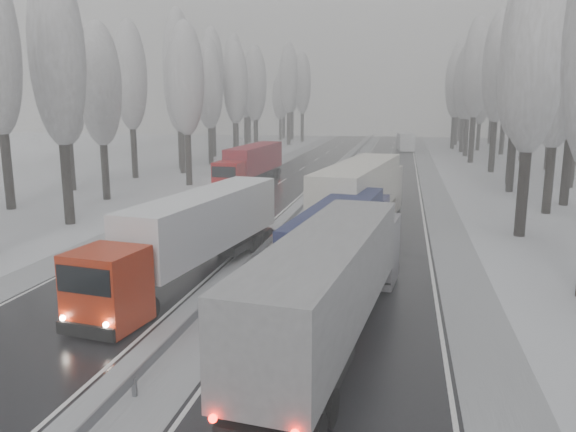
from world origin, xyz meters
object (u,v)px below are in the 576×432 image
(box_truck_distant, at_px, (405,142))
(truck_red_white, at_px, (196,230))
(truck_blue_box, at_px, (344,233))
(truck_cream_box, at_px, (363,190))
(truck_red_red, at_px, (252,162))
(truck_grey_tarp, at_px, (335,276))

(box_truck_distant, relative_size, truck_red_white, 0.54)
(truck_blue_box, relative_size, truck_cream_box, 0.82)
(truck_red_red, bearing_deg, box_truck_distant, 73.75)
(truck_cream_box, xyz_separation_m, box_truck_distant, (2.71, 62.92, -1.08))
(truck_red_red, bearing_deg, truck_cream_box, -53.15)
(truck_blue_box, bearing_deg, truck_red_white, -162.15)
(truck_blue_box, xyz_separation_m, truck_red_white, (-6.86, -1.44, 0.14))
(box_truck_distant, xyz_separation_m, truck_red_white, (-9.71, -74.69, 0.74))
(truck_grey_tarp, relative_size, truck_cream_box, 0.91)
(truck_blue_box, height_order, box_truck_distant, truck_blue_box)
(truck_red_white, bearing_deg, truck_red_red, 108.06)
(truck_red_white, bearing_deg, box_truck_distant, 90.32)
(truck_blue_box, bearing_deg, truck_red_red, 119.30)
(truck_grey_tarp, xyz_separation_m, truck_red_white, (-7.37, 6.15, -0.12))
(truck_blue_box, distance_m, truck_red_white, 7.01)
(truck_grey_tarp, distance_m, truck_cream_box, 17.92)
(box_truck_distant, bearing_deg, truck_cream_box, -97.79)
(truck_blue_box, xyz_separation_m, box_truck_distant, (2.85, 73.25, -0.60))
(truck_grey_tarp, height_order, truck_blue_box, truck_grey_tarp)
(truck_blue_box, relative_size, box_truck_distant, 1.74)
(truck_red_white, xyz_separation_m, truck_red_red, (-5.48, 30.08, 0.00))
(truck_blue_box, distance_m, truck_red_red, 31.19)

